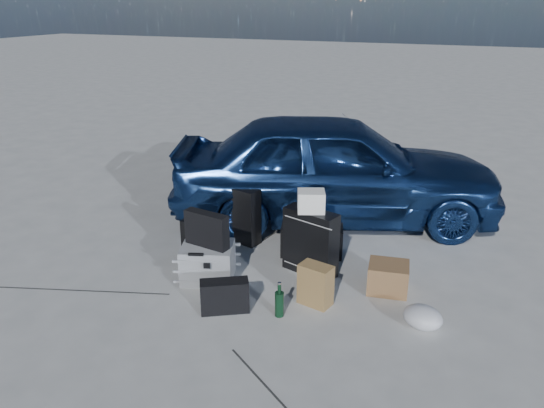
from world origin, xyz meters
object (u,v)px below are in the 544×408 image
Objects in this scene: briefcase at (203,239)px; cardboard_box at (388,277)px; pelican_case at (208,262)px; suitcase_right at (311,242)px; car at (335,168)px; suitcase_left at (239,214)px; green_bottle at (279,300)px; duffel_bag at (312,240)px.

cardboard_box is at bearing -0.99° from briefcase.
suitcase_right is (0.86, 0.51, 0.15)m from pelican_case.
cardboard_box is (1.95, 0.00, -0.05)m from briefcase.
suitcase_right is (0.18, -1.42, -0.33)m from car.
pelican_case is at bearing -68.72° from suitcase_left.
pelican_case is 1.01m from suitcase_right.
suitcase_right is at bearing 2.30° from briefcase.
briefcase reaches higher than pelican_case.
car is 1.33m from suitcase_left.
car reaches higher than green_bottle.
suitcase_left is 1.74× the size of cardboard_box.
pelican_case is at bearing -164.83° from cardboard_box.
pelican_case is 0.77× the size of suitcase_left.
briefcase is at bearing 126.01° from car.
car is 1.84m from cardboard_box.
car is 5.90× the size of suitcase_right.
briefcase is (-0.31, 0.44, 0.01)m from pelican_case.
pelican_case reaches higher than cardboard_box.
pelican_case is 0.54m from briefcase.
green_bottle is at bearing -72.11° from suitcase_right.
green_bottle is (0.87, -0.33, -0.02)m from pelican_case.
car is at bearing 77.68° from duffel_bag.
duffel_bag is at bearing 95.69° from green_bottle.
duffel_bag is (0.85, -0.02, -0.15)m from suitcase_left.
suitcase_left is (-0.10, 0.91, 0.14)m from pelican_case.
cardboard_box is at bearing 45.34° from green_bottle.
suitcase_left is 1.81m from cardboard_box.
pelican_case is 1.70m from cardboard_box.
suitcase_right is at bearing 11.33° from pelican_case.
suitcase_left is at bearing 174.59° from suitcase_right.
car is at bearing 94.91° from green_bottle.
duffel_bag reaches higher than cardboard_box.
green_bottle is at bearing -134.66° from cardboard_box.
briefcase is 1.15m from duffel_bag.
suitcase_right is at bearing 90.83° from green_bottle.
cardboard_box is 1.09m from green_bottle.
cardboard_box is at bearing 12.25° from suitcase_right.
pelican_case is 1.16m from duffel_bag.
suitcase_right is at bearing -7.69° from suitcase_left.
suitcase_right reaches higher than duffel_bag.
suitcase_right is at bearing 175.19° from cardboard_box.
suitcase_left reaches higher than duffel_bag.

